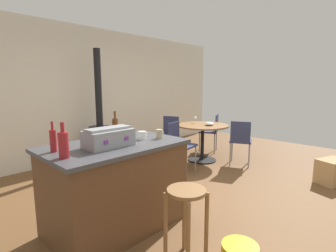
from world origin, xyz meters
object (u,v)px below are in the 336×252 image
dining_table (203,133)px  serving_bowl (209,124)px  bottle_0 (63,144)px  bottle_1 (115,128)px  folding_chair_near (179,142)px  folding_chair_right (169,133)px  toolbox (109,138)px  folding_chair_far (240,139)px  wine_glass (195,118)px  wooden_stool (186,210)px  cardboard_box (333,171)px  kitchen_island (116,186)px  cup_2 (124,133)px  bottle_2 (53,140)px  cup_1 (142,135)px  folding_chair_left (211,129)px  cup_0 (159,134)px  wood_stove (100,136)px

dining_table → serving_bowl: serving_bowl is taller
bottle_0 → bottle_1: bottle_1 is taller
folding_chair_near → bottle_1: bearing=-164.2°
folding_chair_right → bottle_0: bottle_0 is taller
dining_table → toolbox: toolbox is taller
serving_bowl → folding_chair_far: bearing=-67.3°
dining_table → folding_chair_right: 0.77m
folding_chair_far → bottle_1: (-2.71, 0.16, 0.53)m
wine_glass → bottle_1: bearing=-162.6°
wooden_stool → toolbox: 1.02m
folding_chair_near → cardboard_box: (1.23, -2.13, -0.33)m
wooden_stool → dining_table: bearing=33.5°
kitchen_island → cup_2: (0.30, 0.23, 0.51)m
folding_chair_right → bottle_2: bottle_2 is taller
folding_chair_right → cup_1: bearing=-143.1°
folding_chair_near → bottle_2: bearing=-166.5°
cup_2 → serving_bowl: size_ratio=0.65×
wine_glass → folding_chair_near: bearing=-159.8°
folding_chair_near → folding_chair_left: size_ratio=1.01×
dining_table → bottle_1: size_ratio=3.30×
dining_table → cup_0: cup_0 is taller
folding_chair_left → folding_chair_near: bearing=-166.7°
dining_table → bottle_0: 3.40m
kitchen_island → cup_0: cup_0 is taller
serving_bowl → dining_table: bearing=93.7°
folding_chair_near → cardboard_box: size_ratio=1.79×
kitchen_island → toolbox: toolbox is taller
folding_chair_right → folding_chair_left: bearing=-25.5°
toolbox → bottle_2: 0.50m
wood_stove → bottle_1: size_ratio=7.10×
folding_chair_far → wood_stove: 2.72m
kitchen_island → wooden_stool: (0.08, -0.91, 0.02)m
folding_chair_near → bottle_2: bottle_2 is taller
cup_1 → cardboard_box: cup_1 is taller
folding_chair_near → wine_glass: bearing=20.2°
wooden_stool → folding_chair_right: size_ratio=0.78×
cup_2 → dining_table: bearing=13.3°
folding_chair_far → bottle_2: (-3.46, 0.05, 0.52)m
folding_chair_left → folding_chair_right: size_ratio=1.01×
bottle_1 → cup_1: 0.33m
cup_1 → folding_chair_far: bearing=2.8°
bottle_1 → cardboard_box: bottle_1 is taller
folding_chair_near → bottle_0: 2.63m
kitchen_island → serving_bowl: (2.65, 0.63, 0.31)m
cup_1 → serving_bowl: 2.42m
folding_chair_left → toolbox: bearing=-162.0°
kitchen_island → wood_stove: (1.14, 2.17, 0.07)m
dining_table → cup_2: (-2.35, -0.55, 0.40)m
wine_glass → serving_bowl: bearing=-97.6°
dining_table → toolbox: bearing=-162.8°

